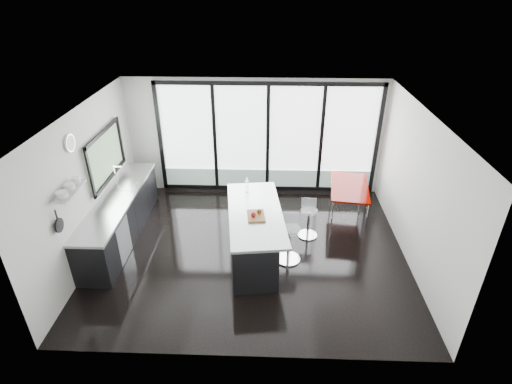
{
  "coord_description": "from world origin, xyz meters",
  "views": [
    {
      "loc": [
        0.34,
        -6.35,
        4.84
      ],
      "look_at": [
        0.1,
        0.3,
        1.15
      ],
      "focal_mm": 28.0,
      "sensor_mm": 36.0,
      "label": 1
    }
  ],
  "objects_px": {
    "bar_stool_near": "(289,244)",
    "red_table": "(348,201)",
    "island": "(251,233)",
    "bar_stool_far": "(308,223)"
  },
  "relations": [
    {
      "from": "bar_stool_near",
      "to": "red_table",
      "type": "distance_m",
      "value": 2.13
    },
    {
      "from": "island",
      "to": "bar_stool_far",
      "type": "bearing_deg",
      "value": 29.44
    },
    {
      "from": "island",
      "to": "red_table",
      "type": "distance_m",
      "value": 2.55
    },
    {
      "from": "bar_stool_far",
      "to": "red_table",
      "type": "distance_m",
      "value": 1.25
    },
    {
      "from": "bar_stool_near",
      "to": "bar_stool_far",
      "type": "xyz_separation_m",
      "value": [
        0.43,
        0.81,
        -0.05
      ]
    },
    {
      "from": "bar_stool_near",
      "to": "bar_stool_far",
      "type": "distance_m",
      "value": 0.92
    },
    {
      "from": "island",
      "to": "bar_stool_far",
      "type": "distance_m",
      "value": 1.32
    },
    {
      "from": "bar_stool_far",
      "to": "red_table",
      "type": "height_order",
      "value": "red_table"
    },
    {
      "from": "island",
      "to": "red_table",
      "type": "xyz_separation_m",
      "value": [
        2.08,
        1.47,
        -0.11
      ]
    },
    {
      "from": "island",
      "to": "bar_stool_far",
      "type": "xyz_separation_m",
      "value": [
        1.14,
        0.64,
        -0.17
      ]
    }
  ]
}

